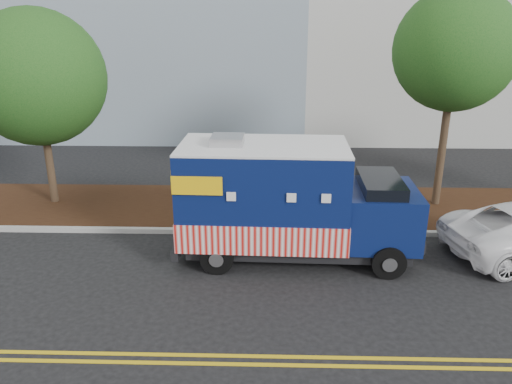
{
  "coord_description": "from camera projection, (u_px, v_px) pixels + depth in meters",
  "views": [
    {
      "loc": [
        0.23,
        -12.68,
        6.45
      ],
      "look_at": [
        -0.14,
        0.6,
        1.67
      ],
      "focal_mm": 35.0,
      "sensor_mm": 36.0,
      "label": 1
    }
  ],
  "objects": [
    {
      "name": "sign_post",
      "position": [
        227.0,
        192.0,
        15.48
      ],
      "size": [
        0.06,
        0.06,
        2.4
      ],
      "primitive_type": "cube",
      "color": "#473828",
      "rests_on": "ground"
    },
    {
      "name": "ground",
      "position": [
        260.0,
        255.0,
        14.11
      ],
      "size": [
        120.0,
        120.0,
        0.0
      ],
      "primitive_type": "plane",
      "color": "black",
      "rests_on": "ground"
    },
    {
      "name": "mulch_strip",
      "position": [
        262.0,
        207.0,
        17.38
      ],
      "size": [
        120.0,
        4.0,
        0.15
      ],
      "primitive_type": "cube",
      "color": "black",
      "rests_on": "ground"
    },
    {
      "name": "centerline_near",
      "position": [
        256.0,
        356.0,
        9.93
      ],
      "size": [
        120.0,
        0.1,
        0.01
      ],
      "primitive_type": "cube",
      "color": "gold",
      "rests_on": "ground"
    },
    {
      "name": "tree_a",
      "position": [
        37.0,
        78.0,
        16.25
      ],
      "size": [
        4.44,
        4.44,
        6.68
      ],
      "color": "#38281C",
      "rests_on": "ground"
    },
    {
      "name": "centerline_far",
      "position": [
        256.0,
        365.0,
        9.69
      ],
      "size": [
        120.0,
        0.1,
        0.01
      ],
      "primitive_type": "cube",
      "color": "gold",
      "rests_on": "ground"
    },
    {
      "name": "curb",
      "position": [
        261.0,
        232.0,
        15.41
      ],
      "size": [
        120.0,
        0.18,
        0.15
      ],
      "primitive_type": "cube",
      "color": "#9E9E99",
      "rests_on": "ground"
    },
    {
      "name": "food_truck",
      "position": [
        284.0,
        204.0,
        13.53
      ],
      "size": [
        6.59,
        2.66,
        3.43
      ],
      "rotation": [
        0.0,
        0.0,
        -0.03
      ],
      "color": "black",
      "rests_on": "ground"
    },
    {
      "name": "tree_c",
      "position": [
        455.0,
        50.0,
        15.75
      ],
      "size": [
        3.88,
        3.88,
        7.29
      ],
      "color": "#38281C",
      "rests_on": "ground"
    }
  ]
}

